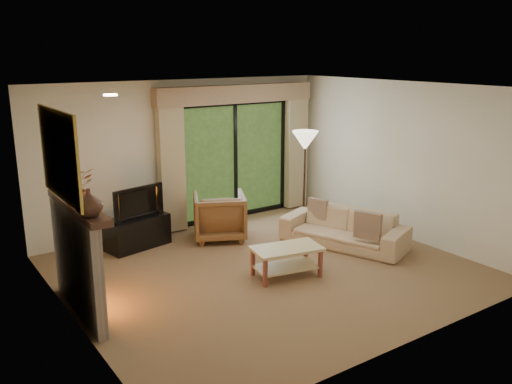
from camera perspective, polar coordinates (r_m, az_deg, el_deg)
floor at (r=7.91m, az=1.24°, el=-8.19°), size 5.50×5.50×0.00m
ceiling at (r=7.30m, az=1.36°, el=10.96°), size 5.50×5.50×0.00m
wall_back at (r=9.59m, az=-7.47°, el=3.91°), size 5.00×0.00×5.00m
wall_front at (r=5.74m, az=16.06°, el=-3.92°), size 5.00×0.00×5.00m
wall_left at (r=6.35m, az=-19.30°, el=-2.38°), size 0.00×5.00×5.00m
wall_right at (r=9.34m, az=15.15°, el=3.22°), size 0.00×5.00×5.00m
fireplace at (r=6.76m, az=-18.34°, el=-6.79°), size 0.24×1.70×1.37m
mirror at (r=6.40m, az=-19.97°, el=3.69°), size 0.07×1.45×1.02m
sliding_door at (r=10.07m, az=-2.23°, el=3.38°), size 2.26×0.10×2.16m
curtain_left at (r=9.32m, az=-8.92°, el=2.91°), size 0.45×0.18×2.35m
curtain_right at (r=10.74m, az=4.20°, el=4.60°), size 0.45×0.18×2.35m
cornice at (r=9.83m, az=-2.02°, el=10.28°), size 3.20×0.24×0.32m
media_console at (r=8.90m, az=-12.37°, el=-4.15°), size 1.08×0.65×0.50m
tv at (r=8.76m, az=-12.56°, el=-1.00°), size 0.90×0.30×0.51m
armchair at (r=9.08m, az=-3.87°, el=-2.54°), size 1.13×1.14×0.78m
sofa at (r=8.87m, az=9.25°, el=-3.80°), size 1.46×2.15×0.58m
pillow_near at (r=8.37m, az=11.69°, el=-3.49°), size 0.25×0.43×0.42m
pillow_far at (r=9.17m, az=6.52°, el=-1.77°), size 0.21×0.35×0.34m
coffee_table at (r=7.63m, az=3.23°, el=-7.34°), size 1.04×0.70×0.43m
floor_lamp at (r=9.60m, az=5.11°, el=1.31°), size 0.53×0.53×1.73m
vase at (r=5.97m, az=-17.17°, el=-1.09°), size 0.33×0.33×0.30m
branches at (r=6.37m, az=-18.45°, el=0.40°), size 0.48×0.45×0.43m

